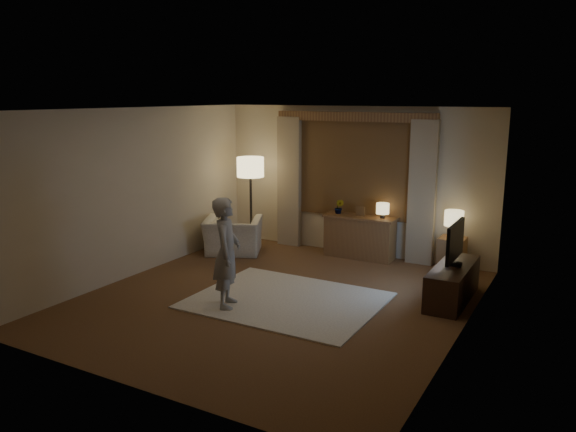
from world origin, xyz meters
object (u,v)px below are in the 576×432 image
Objects in this scene: sideboard at (360,238)px; tv_stand at (453,283)px; armchair at (233,236)px; side_table at (452,255)px; person at (227,253)px.

sideboard is 2.35m from tv_stand.
side_table is at bearing 166.97° from armchair.
person is at bearing -126.69° from side_table.
side_table is at bearing -1.79° from sideboard.
person reaches higher than side_table.
tv_stand is at bearing -76.30° from side_table.
person reaches higher than tv_stand.
side_table is 3.79m from person.
person is (-0.65, -3.06, 0.41)m from sideboard.
sideboard is at bearing 177.02° from armchair.
sideboard is at bearing -36.55° from person.
sideboard reaches higher than tv_stand.
armchair is (-2.08, -0.86, -0.03)m from sideboard.
side_table is 0.38× the size of person.
armchair is 1.75× the size of side_table.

